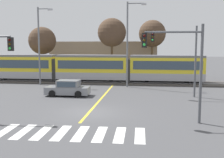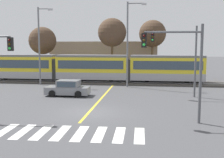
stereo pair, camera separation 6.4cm
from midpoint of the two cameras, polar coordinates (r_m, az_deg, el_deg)
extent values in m
plane|color=#474749|center=(20.73, -4.75, -6.76)|extent=(200.00, 200.00, 0.00)
cube|color=#4C4742|center=(36.11, 0.52, -0.69)|extent=(120.00, 4.00, 0.18)
cube|color=#939399|center=(35.38, 0.38, -0.62)|extent=(120.00, 0.08, 0.10)
cube|color=#939399|center=(36.80, 0.65, -0.32)|extent=(120.00, 0.08, 0.10)
cube|color=#9E9EA3|center=(39.46, -17.75, 0.94)|extent=(9.00, 2.60, 0.90)
cube|color=yellow|center=(39.35, -17.82, 2.96)|extent=(9.00, 2.60, 1.90)
cube|color=#384756|center=(38.16, -18.67, 2.89)|extent=(8.28, 0.04, 1.04)
cube|color=slate|center=(39.29, -17.88, 4.55)|extent=(9.00, 2.39, 0.28)
cylinder|color=black|center=(38.53, -14.39, 0.24)|extent=(0.70, 0.20, 0.70)
cylinder|color=black|center=(40.62, -20.89, 0.33)|extent=(0.70, 0.20, 0.70)
cube|color=#9E9EA3|center=(36.47, -4.10, 0.78)|extent=(9.00, 2.60, 0.90)
cube|color=yellow|center=(36.34, -4.12, 2.97)|extent=(9.00, 2.60, 1.90)
cube|color=#384756|center=(35.05, -4.55, 2.90)|extent=(8.28, 0.04, 1.04)
cube|color=slate|center=(36.28, -4.13, 4.69)|extent=(9.00, 2.39, 0.28)
cylinder|color=black|center=(36.11, -0.24, 0.02)|extent=(0.70, 0.20, 0.70)
cylinder|color=black|center=(37.09, -7.84, 0.14)|extent=(0.70, 0.20, 0.70)
cube|color=#9E9EA3|center=(35.82, 10.97, 0.56)|extent=(9.00, 2.60, 0.90)
cube|color=yellow|center=(35.69, 11.02, 2.79)|extent=(9.00, 2.60, 1.90)
cube|color=#384756|center=(34.38, 11.16, 2.71)|extent=(8.28, 0.04, 1.04)
cube|color=slate|center=(35.63, 11.06, 4.54)|extent=(9.00, 2.39, 0.28)
cylinder|color=black|center=(36.11, 14.88, -0.22)|extent=(0.70, 0.20, 0.70)
cylinder|color=black|center=(35.80, 7.00, -0.10)|extent=(0.70, 0.20, 0.70)
cube|color=#2D2D2D|center=(37.63, -11.22, 1.93)|extent=(0.50, 2.34, 2.80)
cube|color=#2D2D2D|center=(35.76, 3.38, 1.79)|extent=(0.50, 2.34, 2.80)
cube|color=silver|center=(17.46, -21.00, -9.83)|extent=(0.64, 2.81, 0.01)
cube|color=silver|center=(17.00, -17.64, -10.14)|extent=(0.64, 2.81, 0.01)
cube|color=silver|center=(16.61, -14.09, -10.44)|extent=(0.64, 2.81, 0.01)
cube|color=silver|center=(16.27, -10.38, -10.70)|extent=(0.64, 2.81, 0.01)
cube|color=silver|center=(16.01, -6.53, -10.93)|extent=(0.64, 2.81, 0.01)
cube|color=silver|center=(15.82, -2.56, -11.11)|extent=(0.64, 2.81, 0.01)
cube|color=silver|center=(15.71, 1.49, -11.24)|extent=(0.64, 2.81, 0.01)
cube|color=silver|center=(15.67, 5.59, -11.32)|extent=(0.64, 2.81, 0.01)
cube|color=gold|center=(25.97, -2.22, -3.92)|extent=(0.20, 16.76, 0.01)
cube|color=gray|center=(27.51, -9.08, -2.30)|extent=(4.20, 1.71, 0.72)
cube|color=gray|center=(27.38, -8.90, -0.90)|extent=(2.10, 1.53, 0.64)
cube|color=#384756|center=(27.67, -10.89, -0.86)|extent=(0.10, 1.43, 0.52)
cube|color=#384756|center=(26.64, -9.37, -1.13)|extent=(1.79, 0.05, 0.48)
cylinder|color=black|center=(27.13, -12.13, -2.92)|extent=(0.64, 0.22, 0.64)
cylinder|color=black|center=(28.71, -11.00, -2.35)|extent=(0.64, 0.22, 0.64)
cylinder|color=black|center=(26.40, -6.97, -3.09)|extent=(0.64, 0.22, 0.64)
cylinder|color=black|center=(28.02, -6.10, -2.49)|extent=(0.64, 0.22, 0.64)
cylinder|color=#515459|center=(27.31, 16.53, 3.36)|extent=(0.18, 0.18, 6.64)
cylinder|color=#515459|center=(27.05, 12.50, 9.40)|extent=(4.00, 0.12, 0.12)
cube|color=black|center=(26.93, 8.18, 8.44)|extent=(0.32, 0.28, 0.90)
sphere|color=#360605|center=(26.79, 8.19, 9.02)|extent=(0.18, 0.18, 0.18)
sphere|color=#3A2706|center=(26.78, 8.18, 8.44)|extent=(0.18, 0.18, 0.18)
sphere|color=green|center=(26.78, 8.17, 7.87)|extent=(0.18, 0.18, 0.18)
cylinder|color=#515459|center=(18.15, 17.52, 0.88)|extent=(0.18, 0.18, 6.17)
cylinder|color=#515459|center=(17.84, 12.22, 9.31)|extent=(3.50, 0.12, 0.12)
cube|color=black|center=(17.77, 6.50, 7.82)|extent=(0.32, 0.28, 0.90)
sphere|color=#360605|center=(17.63, 6.50, 8.70)|extent=(0.18, 0.18, 0.18)
sphere|color=#3A2706|center=(17.62, 6.49, 7.82)|extent=(0.18, 0.18, 0.18)
sphere|color=green|center=(17.62, 6.48, 6.94)|extent=(0.18, 0.18, 0.18)
cube|color=black|center=(19.82, -19.98, 6.68)|extent=(0.32, 0.28, 0.90)
sphere|color=#360605|center=(19.68, -20.21, 7.45)|extent=(0.18, 0.18, 0.18)
sphere|color=#3A2706|center=(19.68, -20.18, 6.67)|extent=(0.18, 0.18, 0.18)
sphere|color=green|center=(19.68, -20.15, 5.88)|extent=(0.18, 0.18, 0.18)
cylinder|color=slate|center=(35.54, -14.66, 6.41)|extent=(0.20, 0.20, 9.39)
cylinder|color=slate|center=(35.52, -13.71, 13.70)|extent=(1.53, 0.12, 0.12)
cube|color=#B2B2B7|center=(35.24, -12.51, 13.63)|extent=(0.56, 0.28, 0.20)
cylinder|color=slate|center=(32.65, 3.06, 6.92)|extent=(0.20, 0.20, 9.76)
cylinder|color=slate|center=(32.92, 4.78, 15.08)|extent=(1.85, 0.12, 0.12)
cube|color=#B2B2B7|center=(32.88, 6.44, 14.90)|extent=(0.56, 0.28, 0.20)
cylinder|color=brown|center=(42.38, -13.91, 3.32)|extent=(0.32, 0.32, 4.70)
sphere|color=#4C3828|center=(42.30, -14.03, 7.57)|extent=(3.98, 3.98, 3.98)
cylinder|color=brown|center=(39.73, -0.07, 4.09)|extent=(0.32, 0.32, 5.81)
sphere|color=#4C3828|center=(39.72, -0.07, 9.44)|extent=(3.99, 3.99, 3.99)
cylinder|color=brown|center=(41.45, 8.05, 4.09)|extent=(0.32, 0.32, 5.73)
sphere|color=#4C3828|center=(41.43, 8.14, 9.13)|extent=(3.89, 3.89, 3.89)
cube|color=gray|center=(47.34, -1.53, 4.32)|extent=(17.24, 6.00, 5.41)
camera|label=1|loc=(0.03, -90.07, -0.01)|focal=45.00mm
camera|label=2|loc=(0.03, 89.93, 0.01)|focal=45.00mm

